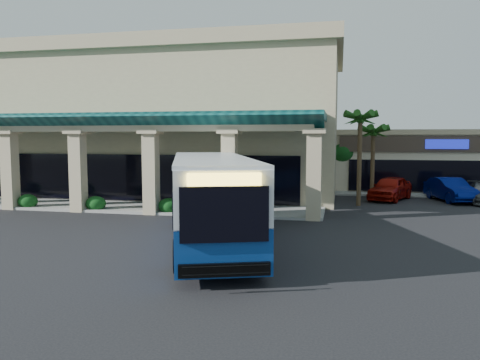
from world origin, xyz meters
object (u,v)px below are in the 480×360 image
(transit_bus, at_px, (211,200))
(car_white, at_px, (450,189))
(car_silver, at_px, (390,188))
(pedestrian, at_px, (255,227))

(transit_bus, xyz_separation_m, car_white, (12.42, 15.45, -0.97))
(transit_bus, relative_size, car_white, 2.62)
(car_silver, bearing_deg, car_white, 26.51)
(car_white, bearing_deg, car_silver, 168.24)
(car_silver, bearing_deg, pedestrian, -88.06)
(transit_bus, height_order, car_white, transit_bus)
(car_silver, bearing_deg, transit_bus, -95.65)
(transit_bus, height_order, car_silver, transit_bus)
(pedestrian, xyz_separation_m, car_silver, (6.51, 16.41, -0.12))
(car_silver, distance_m, car_white, 3.90)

